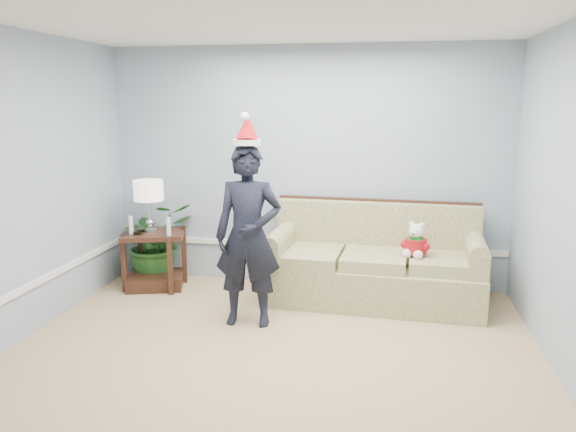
{
  "coord_description": "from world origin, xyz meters",
  "views": [
    {
      "loc": [
        0.9,
        -3.75,
        2.07
      ],
      "look_at": [
        -0.04,
        1.55,
        0.98
      ],
      "focal_mm": 35.0,
      "sensor_mm": 36.0,
      "label": 1
    }
  ],
  "objects_px": {
    "table_lamp": "(149,193)",
    "teddy_bear": "(416,244)",
    "side_table": "(155,266)",
    "houseplant": "(155,241)",
    "sofa": "(375,267)",
    "man": "(248,236)"
  },
  "relations": [
    {
      "from": "side_table",
      "to": "houseplant",
      "type": "distance_m",
      "value": 0.35
    },
    {
      "from": "man",
      "to": "teddy_bear",
      "type": "bearing_deg",
      "value": 20.66
    },
    {
      "from": "man",
      "to": "table_lamp",
      "type": "bearing_deg",
      "value": 144.18
    },
    {
      "from": "teddy_bear",
      "to": "man",
      "type": "bearing_deg",
      "value": -136.09
    },
    {
      "from": "houseplant",
      "to": "teddy_bear",
      "type": "bearing_deg",
      "value": -7.63
    },
    {
      "from": "sofa",
      "to": "table_lamp",
      "type": "xyz_separation_m",
      "value": [
        -2.5,
        -0.02,
        0.73
      ]
    },
    {
      "from": "table_lamp",
      "to": "teddy_bear",
      "type": "relative_size",
      "value": 1.62
    },
    {
      "from": "side_table",
      "to": "man",
      "type": "relative_size",
      "value": 0.47
    },
    {
      "from": "sofa",
      "to": "teddy_bear",
      "type": "height_order",
      "value": "sofa"
    },
    {
      "from": "sofa",
      "to": "teddy_bear",
      "type": "bearing_deg",
      "value": -18.1
    },
    {
      "from": "sofa",
      "to": "side_table",
      "type": "distance_m",
      "value": 2.47
    },
    {
      "from": "teddy_bear",
      "to": "sofa",
      "type": "bearing_deg",
      "value": 178.11
    },
    {
      "from": "table_lamp",
      "to": "man",
      "type": "xyz_separation_m",
      "value": [
        1.35,
        -0.85,
        -0.24
      ]
    },
    {
      "from": "teddy_bear",
      "to": "table_lamp",
      "type": "bearing_deg",
      "value": -163.18
    },
    {
      "from": "man",
      "to": "teddy_bear",
      "type": "relative_size",
      "value": 4.73
    },
    {
      "from": "houseplant",
      "to": "man",
      "type": "relative_size",
      "value": 0.55
    },
    {
      "from": "sofa",
      "to": "side_table",
      "type": "relative_size",
      "value": 2.82
    },
    {
      "from": "table_lamp",
      "to": "teddy_bear",
      "type": "xyz_separation_m",
      "value": [
        2.91,
        -0.14,
        -0.42
      ]
    },
    {
      "from": "houseplant",
      "to": "man",
      "type": "xyz_separation_m",
      "value": [
        1.41,
        -1.1,
        0.38
      ]
    },
    {
      "from": "sofa",
      "to": "man",
      "type": "height_order",
      "value": "man"
    },
    {
      "from": "table_lamp",
      "to": "man",
      "type": "height_order",
      "value": "man"
    },
    {
      "from": "sofa",
      "to": "man",
      "type": "xyz_separation_m",
      "value": [
        -1.16,
        -0.86,
        0.49
      ]
    }
  ]
}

